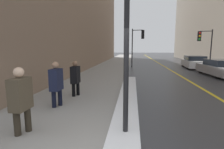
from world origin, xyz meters
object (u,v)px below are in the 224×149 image
object	(u,v)px
pedestrian_nearside	(56,82)
parked_car_white	(194,62)
traffic_light_near	(139,40)
traffic_light_far	(204,41)
pedestrian_in_glasses	(75,77)
lamp_post	(127,0)
pedestrian_trailing	(21,98)
parked_car_silver	(220,68)

from	to	relation	value
pedestrian_nearside	parked_car_white	distance (m)	16.33
traffic_light_near	traffic_light_far	bearing A→B (deg)	-5.49
traffic_light_far	pedestrian_in_glasses	distance (m)	13.85
lamp_post	traffic_light_near	size ratio (longest dim) A/B	1.27
traffic_light_far	pedestrian_trailing	size ratio (longest dim) A/B	2.31
traffic_light_far	parked_car_silver	distance (m)	4.14
parked_car_white	traffic_light_far	bearing A→B (deg)	-170.29
lamp_post	pedestrian_trailing	xyz separation A→B (m)	(-2.49, -0.19, -2.19)
pedestrian_nearside	traffic_light_near	bearing A→B (deg)	167.40
traffic_light_far	parked_car_silver	size ratio (longest dim) A/B	0.83
traffic_light_near	parked_car_silver	xyz separation A→B (m)	(5.99, -5.03, -2.38)
traffic_light_near	pedestrian_nearside	world-z (taller)	traffic_light_near
pedestrian_nearside	parked_car_white	xyz separation A→B (m)	(9.10, 13.56, -0.28)
lamp_post	parked_car_silver	size ratio (longest dim) A/B	1.15
lamp_post	traffic_light_near	bearing A→B (deg)	87.32
traffic_light_far	pedestrian_nearside	distance (m)	15.09
parked_car_silver	parked_car_white	size ratio (longest dim) A/B	0.94
traffic_light_far	lamp_post	bearing A→B (deg)	66.93
lamp_post	parked_car_white	size ratio (longest dim) A/B	1.08
pedestrian_trailing	parked_car_silver	world-z (taller)	pedestrian_trailing
traffic_light_near	pedestrian_in_glasses	world-z (taller)	traffic_light_near
lamp_post	traffic_light_far	size ratio (longest dim) A/B	1.38
lamp_post	pedestrian_nearside	distance (m)	3.81
pedestrian_trailing	pedestrian_in_glasses	bearing A→B (deg)	178.03
lamp_post	traffic_light_near	xyz separation A→B (m)	(0.71, 15.09, -0.13)
parked_car_silver	traffic_light_far	bearing A→B (deg)	-3.30
pedestrian_trailing	pedestrian_in_glasses	size ratio (longest dim) A/B	1.06
parked_car_white	pedestrian_in_glasses	bearing A→B (deg)	148.93
pedestrian_trailing	pedestrian_nearside	world-z (taller)	pedestrian_trailing
pedestrian_in_glasses	pedestrian_nearside	bearing A→B (deg)	-7.08
pedestrian_nearside	traffic_light_far	bearing A→B (deg)	142.94
lamp_post	parked_car_white	distance (m)	16.91
pedestrian_nearside	parked_car_silver	xyz separation A→B (m)	(9.21, 8.25, -0.31)
parked_car_silver	traffic_light_near	bearing A→B (deg)	47.16
pedestrian_trailing	pedestrian_in_glasses	xyz separation A→B (m)	(0.18, 3.46, -0.05)
parked_car_silver	pedestrian_nearside	bearing A→B (deg)	128.99
lamp_post	pedestrian_nearside	xyz separation A→B (m)	(-2.51, 1.82, -2.21)
traffic_light_far	pedestrian_nearside	xyz separation A→B (m)	(-9.24, -11.79, -1.84)
traffic_light_far	parked_car_silver	world-z (taller)	traffic_light_far
traffic_light_near	pedestrian_in_glasses	bearing A→B (deg)	-95.90
lamp_post	pedestrian_in_glasses	size ratio (longest dim) A/B	3.38
pedestrian_trailing	pedestrian_nearside	bearing A→B (deg)	-178.24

